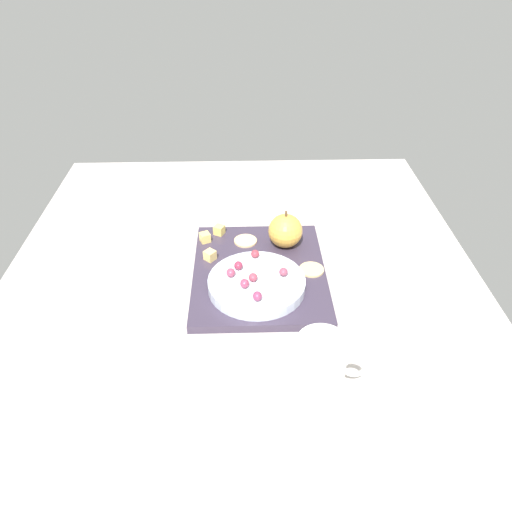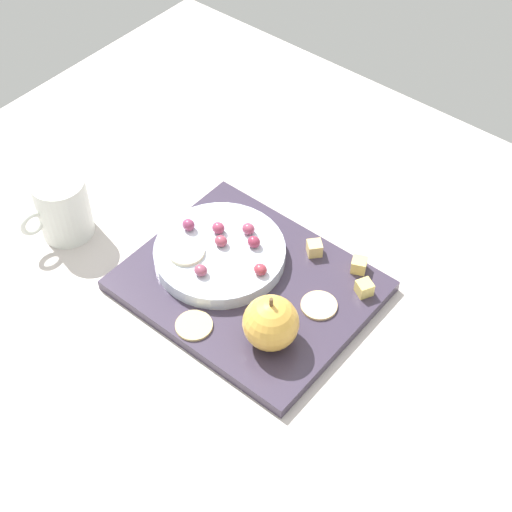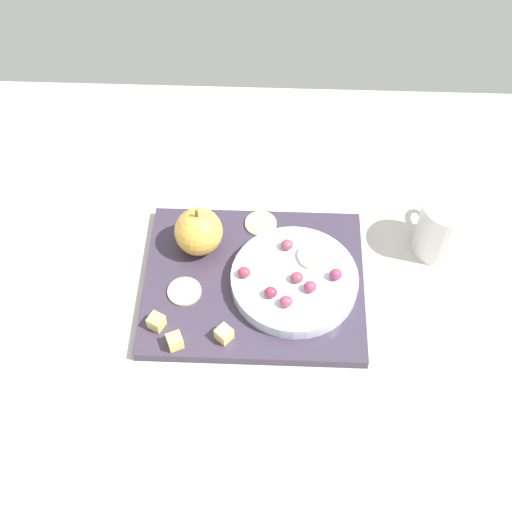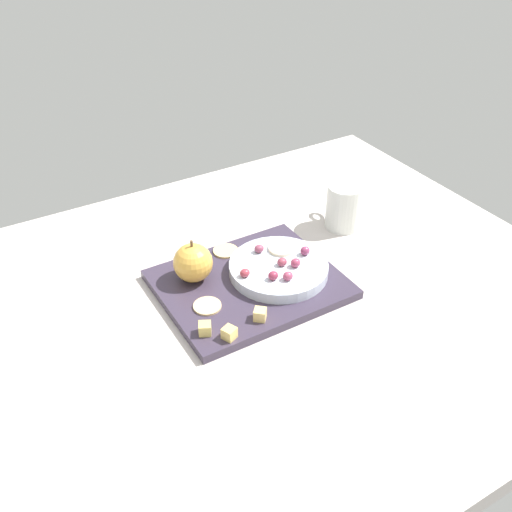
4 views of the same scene
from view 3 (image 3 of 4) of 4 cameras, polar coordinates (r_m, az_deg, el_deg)
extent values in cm
cube|color=#BEB4AE|center=(106.44, 1.31, -4.68)|extent=(116.87, 99.09, 3.85)
cube|color=#372E40|center=(106.11, 0.01, -2.18)|extent=(33.02, 27.01, 1.73)
cylinder|color=silver|center=(104.14, 3.31, -2.01)|extent=(18.95, 18.95, 2.16)
sphere|color=gold|center=(106.48, -4.54, 1.99)|extent=(7.41, 7.41, 7.41)
cylinder|color=brown|center=(103.16, -4.69, 3.48)|extent=(0.50, 0.50, 1.20)
cube|color=#EECC77|center=(99.20, -2.45, -6.38)|extent=(2.91, 2.91, 2.06)
cube|color=#EAC96C|center=(99.15, -6.45, -6.92)|extent=(2.72, 2.72, 2.06)
cube|color=#E7CD69|center=(101.10, -7.95, -5.34)|extent=(2.78, 2.78, 2.06)
cylinder|color=#DEBB85|center=(104.44, -5.69, -2.90)|extent=(5.06, 5.06, 0.40)
cylinder|color=#D7BB7D|center=(111.65, 0.55, 2.64)|extent=(5.06, 5.06, 0.40)
ellipsoid|color=#893F56|center=(105.70, 2.71, 0.93)|extent=(1.91, 1.72, 1.56)
ellipsoid|color=#9A3D58|center=(99.74, 2.65, -3.73)|extent=(1.91, 1.72, 1.67)
ellipsoid|color=#863458|center=(102.90, 6.68, -1.50)|extent=(1.91, 1.72, 1.77)
ellipsoid|color=#953C4F|center=(102.23, 3.52, -1.75)|extent=(1.91, 1.72, 1.55)
ellipsoid|color=#9A3956|center=(101.32, 4.62, -2.51)|extent=(1.91, 1.72, 1.74)
ellipsoid|color=#892B44|center=(100.52, 1.40, -2.98)|extent=(1.91, 1.72, 1.67)
ellipsoid|color=#993341|center=(102.56, -0.81, -1.34)|extent=(1.91, 1.72, 1.56)
cylinder|color=beige|center=(105.31, 4.98, 0.02)|extent=(5.20, 5.20, 0.60)
cylinder|color=silver|center=(111.05, 15.14, 2.24)|extent=(7.89, 7.89, 9.97)
torus|color=silver|center=(114.43, 15.20, 4.21)|extent=(1.37, 4.07, 4.00)
camera|label=1|loc=(1.00, 56.57, 16.39)|focal=34.39mm
camera|label=2|loc=(1.24, -31.68, 47.62)|focal=54.91mm
camera|label=4|loc=(0.52, -81.49, -25.54)|focal=41.08mm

